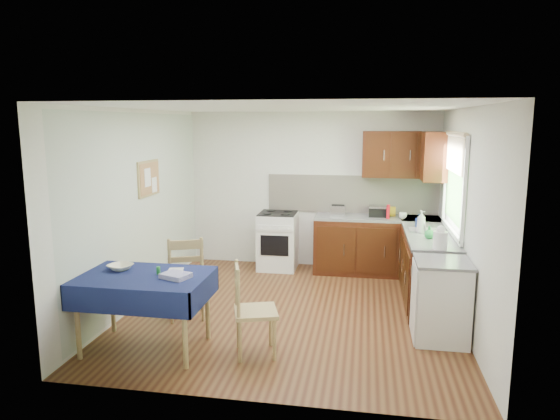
% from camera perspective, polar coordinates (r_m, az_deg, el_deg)
% --- Properties ---
extents(floor, '(4.20, 4.20, 0.00)m').
position_cam_1_polar(floor, '(6.38, 1.39, -11.44)').
color(floor, '#472413').
rests_on(floor, ground).
extents(ceiling, '(4.00, 4.20, 0.02)m').
position_cam_1_polar(ceiling, '(5.94, 1.50, 11.62)').
color(ceiling, white).
rests_on(ceiling, wall_back).
extents(wall_back, '(4.00, 0.02, 2.50)m').
position_cam_1_polar(wall_back, '(8.10, 3.62, 2.30)').
color(wall_back, white).
rests_on(wall_back, ground).
extents(wall_front, '(4.00, 0.02, 2.50)m').
position_cam_1_polar(wall_front, '(4.02, -2.96, -5.61)').
color(wall_front, white).
rests_on(wall_front, ground).
extents(wall_left, '(0.02, 4.20, 2.50)m').
position_cam_1_polar(wall_left, '(6.63, -15.93, 0.22)').
color(wall_left, silver).
rests_on(wall_left, ground).
extents(wall_right, '(0.02, 4.20, 2.50)m').
position_cam_1_polar(wall_right, '(6.08, 20.43, -0.88)').
color(wall_right, white).
rests_on(wall_right, ground).
extents(base_cabinets, '(1.90, 2.30, 0.86)m').
position_cam_1_polar(base_cabinets, '(7.40, 13.37, -5.17)').
color(base_cabinets, black).
rests_on(base_cabinets, ground).
extents(worktop_back, '(1.90, 0.60, 0.04)m').
position_cam_1_polar(worktop_back, '(7.82, 11.02, -0.89)').
color(worktop_back, slate).
rests_on(worktop_back, base_cabinets).
extents(worktop_right, '(0.60, 1.70, 0.04)m').
position_cam_1_polar(worktop_right, '(6.74, 16.74, -2.87)').
color(worktop_right, slate).
rests_on(worktop_right, base_cabinets).
extents(worktop_corner, '(0.60, 0.60, 0.04)m').
position_cam_1_polar(worktop_corner, '(7.86, 15.76, -1.03)').
color(worktop_corner, slate).
rests_on(worktop_corner, base_cabinets).
extents(splashback, '(2.70, 0.02, 0.60)m').
position_cam_1_polar(splashback, '(8.05, 8.21, 1.81)').
color(splashback, beige).
rests_on(splashback, wall_back).
extents(upper_cabinets, '(1.20, 0.85, 0.70)m').
position_cam_1_polar(upper_cabinets, '(7.72, 14.81, 6.09)').
color(upper_cabinets, black).
rests_on(upper_cabinets, wall_back).
extents(stove, '(0.60, 0.61, 0.92)m').
position_cam_1_polar(stove, '(8.02, -0.24, -3.51)').
color(stove, white).
rests_on(stove, ground).
extents(window, '(0.04, 1.48, 1.26)m').
position_cam_1_polar(window, '(6.70, 19.32, 3.61)').
color(window, '#2F5925').
rests_on(window, wall_right).
extents(fridge, '(0.58, 0.60, 0.89)m').
position_cam_1_polar(fridge, '(5.71, 17.93, -9.82)').
color(fridge, white).
rests_on(fridge, ground).
extents(corkboard, '(0.04, 0.62, 0.47)m').
position_cam_1_polar(corkboard, '(6.84, -14.76, 3.52)').
color(corkboard, '#A28751').
rests_on(corkboard, wall_left).
extents(dining_table, '(1.31, 0.89, 0.79)m').
position_cam_1_polar(dining_table, '(5.34, -15.27, -8.27)').
color(dining_table, '#101542').
rests_on(dining_table, ground).
extents(chair_far, '(0.58, 0.58, 1.02)m').
position_cam_1_polar(chair_far, '(6.08, -10.67, -7.31)').
color(chair_far, '#A28751').
rests_on(chair_far, ground).
extents(chair_near, '(0.53, 0.53, 0.95)m').
position_cam_1_polar(chair_near, '(5.11, -3.35, -11.00)').
color(chair_near, '#A28751').
rests_on(chair_near, ground).
extents(toaster, '(0.23, 0.14, 0.18)m').
position_cam_1_polar(toaster, '(7.78, 6.64, -0.06)').
color(toaster, '#B7B7BC').
rests_on(toaster, worktop_back).
extents(sandwich_press, '(0.29, 0.25, 0.17)m').
position_cam_1_polar(sandwich_press, '(7.83, 11.17, -0.13)').
color(sandwich_press, black).
rests_on(sandwich_press, worktop_back).
extents(sauce_bottle, '(0.05, 0.05, 0.22)m').
position_cam_1_polar(sauce_bottle, '(7.65, 12.26, -0.20)').
color(sauce_bottle, red).
rests_on(sauce_bottle, worktop_back).
extents(yellow_packet, '(0.11, 0.07, 0.14)m').
position_cam_1_polar(yellow_packet, '(7.91, 12.67, -0.16)').
color(yellow_packet, gold).
rests_on(yellow_packet, worktop_back).
extents(dish_rack, '(0.38, 0.29, 0.18)m').
position_cam_1_polar(dish_rack, '(6.93, 16.09, -2.13)').
color(dish_rack, gray).
rests_on(dish_rack, worktop_right).
extents(kettle, '(0.16, 0.16, 0.27)m').
position_cam_1_polar(kettle, '(5.99, 17.86, -3.13)').
color(kettle, white).
rests_on(kettle, worktop_right).
extents(cup, '(0.15, 0.15, 0.09)m').
position_cam_1_polar(cup, '(7.72, 13.86, -0.63)').
color(cup, white).
rests_on(cup, worktop_back).
extents(soap_bottle_a, '(0.16, 0.16, 0.30)m').
position_cam_1_polar(soap_bottle_a, '(6.77, 15.83, -1.31)').
color(soap_bottle_a, white).
rests_on(soap_bottle_a, worktop_right).
extents(soap_bottle_b, '(0.10, 0.09, 0.19)m').
position_cam_1_polar(soap_bottle_b, '(7.12, 15.61, -1.20)').
color(soap_bottle_b, '#1B3BA1').
rests_on(soap_bottle_b, worktop_right).
extents(soap_bottle_c, '(0.17, 0.17, 0.16)m').
position_cam_1_polar(soap_bottle_c, '(6.50, 16.70, -2.46)').
color(soap_bottle_c, green).
rests_on(soap_bottle_c, worktop_right).
extents(plate_bowl, '(0.31, 0.31, 0.06)m').
position_cam_1_polar(plate_bowl, '(5.56, -17.78, -6.22)').
color(plate_bowl, '#EDE9C2').
rests_on(plate_bowl, dining_table).
extents(book, '(0.20, 0.24, 0.02)m').
position_cam_1_polar(book, '(5.35, -12.68, -6.85)').
color(book, white).
rests_on(book, dining_table).
extents(spice_jar, '(0.04, 0.04, 0.08)m').
position_cam_1_polar(spice_jar, '(5.29, -13.73, -6.73)').
color(spice_jar, '#227F33').
rests_on(spice_jar, dining_table).
extents(tea_towel, '(0.32, 0.29, 0.05)m').
position_cam_1_polar(tea_towel, '(5.14, -11.82, -7.34)').
color(tea_towel, navy).
rests_on(tea_towel, dining_table).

